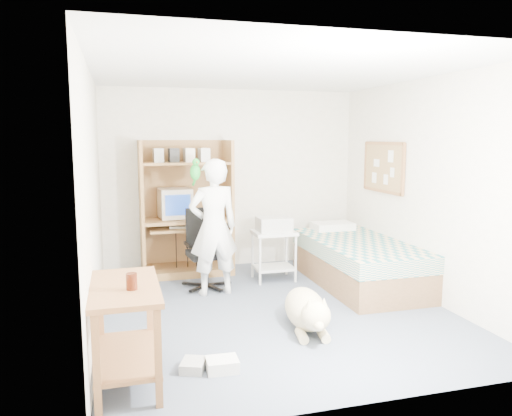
# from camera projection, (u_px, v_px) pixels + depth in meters

# --- Properties ---
(floor) EXTENTS (4.00, 4.00, 0.00)m
(floor) POSITION_uv_depth(u_px,v_px,m) (274.00, 310.00, 5.36)
(floor) COLOR #4C5768
(floor) RESTS_ON ground
(wall_back) EXTENTS (3.60, 0.02, 2.50)m
(wall_back) POSITION_uv_depth(u_px,v_px,m) (232.00, 179.00, 7.09)
(wall_back) COLOR beige
(wall_back) RESTS_ON floor
(wall_right) EXTENTS (0.02, 4.00, 2.50)m
(wall_right) POSITION_uv_depth(u_px,v_px,m) (425.00, 189.00, 5.66)
(wall_right) COLOR beige
(wall_right) RESTS_ON floor
(wall_left) EXTENTS (0.02, 4.00, 2.50)m
(wall_left) POSITION_uv_depth(u_px,v_px,m) (93.00, 200.00, 4.71)
(wall_left) COLOR beige
(wall_left) RESTS_ON floor
(ceiling) EXTENTS (3.60, 4.00, 0.02)m
(ceiling) POSITION_uv_depth(u_px,v_px,m) (275.00, 71.00, 5.01)
(ceiling) COLOR white
(ceiling) RESTS_ON wall_back
(computer_hutch) EXTENTS (1.20, 0.63, 1.80)m
(computer_hutch) POSITION_uv_depth(u_px,v_px,m) (186.00, 213.00, 6.72)
(computer_hutch) COLOR brown
(computer_hutch) RESTS_ON floor
(bed) EXTENTS (1.02, 2.02, 0.66)m
(bed) POSITION_uv_depth(u_px,v_px,m) (358.00, 262.00, 6.25)
(bed) COLOR brown
(bed) RESTS_ON floor
(side_desk) EXTENTS (0.50, 1.00, 0.75)m
(side_desk) POSITION_uv_depth(u_px,v_px,m) (126.00, 318.00, 3.74)
(side_desk) COLOR brown
(side_desk) RESTS_ON floor
(corkboard) EXTENTS (0.04, 0.94, 0.66)m
(corkboard) POSITION_uv_depth(u_px,v_px,m) (383.00, 167.00, 6.49)
(corkboard) COLOR olive
(corkboard) RESTS_ON wall_right
(office_chair) EXTENTS (0.54, 0.54, 0.96)m
(office_chair) POSITION_uv_depth(u_px,v_px,m) (205.00, 260.00, 6.14)
(office_chair) COLOR black
(office_chair) RESTS_ON floor
(person) EXTENTS (0.62, 0.45, 1.60)m
(person) POSITION_uv_depth(u_px,v_px,m) (214.00, 227.00, 5.80)
(person) COLOR white
(person) RESTS_ON floor
(parrot) EXTENTS (0.12, 0.21, 0.32)m
(parrot) POSITION_uv_depth(u_px,v_px,m) (195.00, 171.00, 5.67)
(parrot) COLOR #12801D
(parrot) RESTS_ON person
(dog) EXTENTS (0.50, 1.18, 0.44)m
(dog) POSITION_uv_depth(u_px,v_px,m) (307.00, 310.00, 4.80)
(dog) COLOR beige
(dog) RESTS_ON floor
(printer_cart) EXTENTS (0.54, 0.43, 0.64)m
(printer_cart) POSITION_uv_depth(u_px,v_px,m) (274.00, 247.00, 6.44)
(printer_cart) COLOR silver
(printer_cart) RESTS_ON floor
(printer) EXTENTS (0.42, 0.32, 0.18)m
(printer) POSITION_uv_depth(u_px,v_px,m) (274.00, 224.00, 6.39)
(printer) COLOR #ACABA7
(printer) RESTS_ON printer_cart
(crt_monitor) EXTENTS (0.44, 0.47, 0.39)m
(crt_monitor) POSITION_uv_depth(u_px,v_px,m) (175.00, 203.00, 6.67)
(crt_monitor) COLOR beige
(crt_monitor) RESTS_ON computer_hutch
(keyboard) EXTENTS (0.46, 0.20, 0.03)m
(keyboard) POSITION_uv_depth(u_px,v_px,m) (187.00, 226.00, 6.59)
(keyboard) COLOR beige
(keyboard) RESTS_ON computer_hutch
(pencil_cup) EXTENTS (0.08, 0.08, 0.12)m
(pencil_cup) POSITION_uv_depth(u_px,v_px,m) (211.00, 213.00, 6.72)
(pencil_cup) COLOR gold
(pencil_cup) RESTS_ON computer_hutch
(drink_glass) EXTENTS (0.08, 0.08, 0.12)m
(drink_glass) POSITION_uv_depth(u_px,v_px,m) (132.00, 281.00, 3.59)
(drink_glass) COLOR #3F160A
(drink_glass) RESTS_ON side_desk
(floor_box_a) EXTENTS (0.26, 0.21, 0.10)m
(floor_box_a) POSITION_uv_depth(u_px,v_px,m) (222.00, 365.00, 3.95)
(floor_box_a) COLOR silver
(floor_box_a) RESTS_ON floor
(floor_box_b) EXTENTS (0.25, 0.27, 0.08)m
(floor_box_b) POSITION_uv_depth(u_px,v_px,m) (193.00, 365.00, 3.96)
(floor_box_b) COLOR #ABABA6
(floor_box_b) RESTS_ON floor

